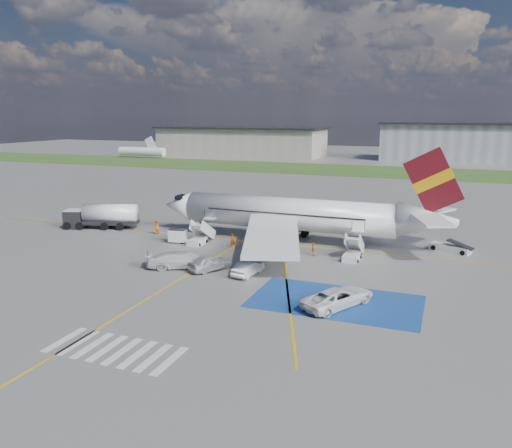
% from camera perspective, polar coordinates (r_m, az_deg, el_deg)
% --- Properties ---
extents(ground, '(400.00, 400.00, 0.00)m').
position_cam_1_polar(ground, '(49.11, -1.41, -5.70)').
color(ground, '#60605E').
rests_on(ground, ground).
extents(grass_strip, '(400.00, 30.00, 0.01)m').
position_cam_1_polar(grass_strip, '(140.05, 13.77, 5.87)').
color(grass_strip, '#2D4C1E').
rests_on(grass_strip, ground).
extents(taxiway_line_main, '(120.00, 0.20, 0.01)m').
position_cam_1_polar(taxiway_line_main, '(59.91, 3.00, -2.34)').
color(taxiway_line_main, gold).
rests_on(taxiway_line_main, ground).
extents(taxiway_line_cross, '(0.20, 60.00, 0.01)m').
position_cam_1_polar(taxiway_line_cross, '(43.08, -12.87, -8.68)').
color(taxiway_line_cross, gold).
rests_on(taxiway_line_cross, ground).
extents(taxiway_line_diag, '(20.71, 56.45, 0.01)m').
position_cam_1_polar(taxiway_line_diag, '(59.91, 3.00, -2.34)').
color(taxiway_line_diag, gold).
rests_on(taxiway_line_diag, ground).
extents(staging_box, '(14.00, 8.00, 0.01)m').
position_cam_1_polar(staging_box, '(42.71, 9.09, -8.71)').
color(staging_box, navy).
rests_on(staging_box, ground).
extents(crosswalk, '(9.00, 4.00, 0.01)m').
position_cam_1_polar(crosswalk, '(35.42, -15.84, -13.67)').
color(crosswalk, silver).
rests_on(crosswalk, ground).
extents(terminal_west, '(60.00, 22.00, 10.00)m').
position_cam_1_polar(terminal_west, '(188.09, -1.69, 9.36)').
color(terminal_west, gray).
rests_on(terminal_west, ground).
extents(terminal_centre, '(48.00, 18.00, 12.00)m').
position_cam_1_polar(terminal_centre, '(178.30, 22.08, 8.61)').
color(terminal_centre, gray).
rests_on(terminal_centre, ground).
extents(airliner, '(36.81, 32.95, 11.92)m').
position_cam_1_polar(airliner, '(60.57, 4.99, 1.08)').
color(airliner, silver).
rests_on(airliner, ground).
extents(airstairs_fwd, '(1.90, 5.20, 3.60)m').
position_cam_1_polar(airstairs_fwd, '(60.42, -6.57, -1.68)').
color(airstairs_fwd, silver).
rests_on(airstairs_fwd, ground).
extents(airstairs_aft, '(1.90, 5.20, 3.60)m').
position_cam_1_polar(airstairs_aft, '(54.55, 10.94, -3.38)').
color(airstairs_aft, silver).
rests_on(airstairs_aft, ground).
extents(fuel_tanker, '(10.10, 5.51, 3.35)m').
position_cam_1_polar(fuel_tanker, '(71.16, -17.19, 0.65)').
color(fuel_tanker, black).
rests_on(fuel_tanker, ground).
extents(gpu_cart, '(2.22, 1.61, 1.71)m').
position_cam_1_polar(gpu_cart, '(61.24, -8.93, -1.41)').
color(gpu_cart, silver).
rests_on(gpu_cart, ground).
extents(belt_loader, '(4.91, 3.11, 1.43)m').
position_cam_1_polar(belt_loader, '(60.90, 21.35, -2.62)').
color(belt_loader, silver).
rests_on(belt_loader, ground).
extents(car_silver_a, '(3.93, 4.96, 1.58)m').
position_cam_1_polar(car_silver_a, '(50.15, -5.24, -4.41)').
color(car_silver_a, '#ABADB2').
rests_on(car_silver_a, ground).
extents(car_silver_b, '(1.98, 4.33, 1.38)m').
position_cam_1_polar(car_silver_b, '(48.56, -0.92, -5.06)').
color(car_silver_b, '#BABDC2').
rests_on(car_silver_b, ground).
extents(van_white_a, '(4.76, 5.85, 2.00)m').
position_cam_1_polar(van_white_a, '(41.43, 9.41, -7.93)').
color(van_white_a, white).
rests_on(van_white_a, ground).
extents(van_white_b, '(6.08, 4.57, 2.21)m').
position_cam_1_polar(van_white_b, '(51.18, -8.20, -3.77)').
color(van_white_b, silver).
rests_on(van_white_b, ground).
extents(crew_fwd, '(0.69, 0.69, 1.61)m').
position_cam_1_polar(crew_fwd, '(58.40, -2.67, -1.92)').
color(crew_fwd, '#E4550C').
rests_on(crew_fwd, ground).
extents(crew_nose, '(0.83, 1.00, 1.86)m').
position_cam_1_polar(crew_nose, '(65.83, -11.36, -0.39)').
color(crew_nose, orange).
rests_on(crew_nose, ground).
extents(crew_aft, '(0.46, 0.95, 1.57)m').
position_cam_1_polar(crew_aft, '(55.24, 6.57, -2.86)').
color(crew_aft, orange).
rests_on(crew_aft, ground).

